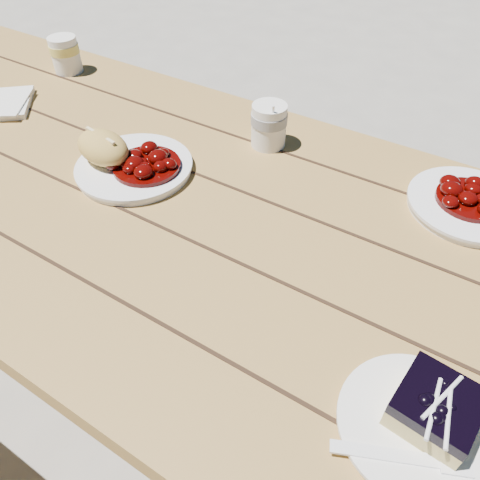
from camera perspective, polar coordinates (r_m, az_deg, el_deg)
The scene contains 12 objects.
ground at distance 1.48m, azimuth -5.78°, elevation -17.72°, with size 60.00×60.00×0.00m, color gray.
picnic_table at distance 1.01m, azimuth -8.12°, elevation -1.51°, with size 2.00×1.55×0.75m.
main_plate at distance 0.96m, azimuth -12.74°, elevation 8.56°, with size 0.22×0.22×0.02m, color white.
goulash_stew at distance 0.93m, azimuth -11.43°, elevation 9.65°, with size 0.13×0.13×0.04m, color #4A0402, non-canonical shape.
bread_roll at distance 0.97m, azimuth -16.36°, elevation 10.76°, with size 0.12×0.08×0.06m, color gold.
dessert_plate at distance 0.63m, azimuth 20.74°, elevation -20.41°, with size 0.18×0.18×0.01m, color white.
blueberry_cake at distance 0.62m, azimuth 22.79°, elevation -18.35°, with size 0.10×0.10×0.05m.
fork_dessert at distance 0.60m, azimuth 17.37°, elevation -23.64°, with size 0.03×0.16×0.01m, color white, non-canonical shape.
coffee_cup at distance 1.00m, azimuth 3.54°, elevation 13.76°, with size 0.07×0.07×0.09m, color white.
second_plate at distance 0.94m, azimuth 26.08°, elevation 3.83°, with size 0.21×0.21×0.02m, color white.
second_stew at distance 0.93m, azimuth 26.63°, elevation 5.19°, with size 0.12×0.12×0.04m, color #4A0402, non-canonical shape.
second_cup at distance 1.41m, azimuth -20.50°, elevation 20.40°, with size 0.07×0.07×0.09m, color white.
Camera 1 is at (0.49, -0.52, 1.30)m, focal length 35.00 mm.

